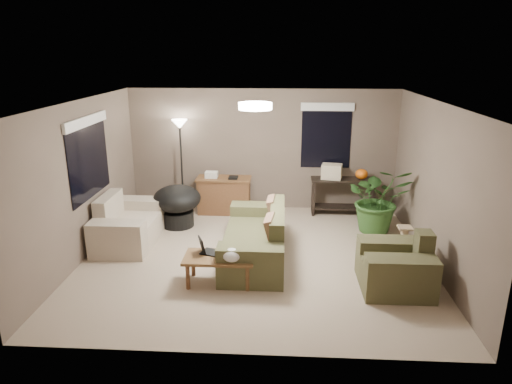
# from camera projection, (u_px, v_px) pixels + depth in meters

# --- Properties ---
(room_shell) EXTENTS (5.50, 5.50, 5.50)m
(room_shell) POSITION_uv_depth(u_px,v_px,m) (255.00, 184.00, 7.07)
(room_shell) COLOR tan
(room_shell) RESTS_ON ground
(main_sofa) EXTENTS (0.95, 2.20, 0.85)m
(main_sofa) POSITION_uv_depth(u_px,v_px,m) (257.00, 240.00, 7.35)
(main_sofa) COLOR #4C4B2D
(main_sofa) RESTS_ON ground
(throw_pillows) EXTENTS (0.27, 1.36, 0.47)m
(throw_pillows) POSITION_uv_depth(u_px,v_px,m) (273.00, 220.00, 7.23)
(throw_pillows) COLOR #8C7251
(throw_pillows) RESTS_ON main_sofa
(loveseat) EXTENTS (0.90, 1.60, 0.85)m
(loveseat) POSITION_uv_depth(u_px,v_px,m) (128.00, 226.00, 7.96)
(loveseat) COLOR beige
(loveseat) RESTS_ON ground
(armchair) EXTENTS (0.95, 1.00, 0.85)m
(armchair) POSITION_uv_depth(u_px,v_px,m) (396.00, 268.00, 6.42)
(armchair) COLOR #4B4A2D
(armchair) RESTS_ON ground
(coffee_table) EXTENTS (1.00, 0.55, 0.42)m
(coffee_table) POSITION_uv_depth(u_px,v_px,m) (219.00, 260.00, 6.51)
(coffee_table) COLOR brown
(coffee_table) RESTS_ON ground
(laptop) EXTENTS (0.43, 0.32, 0.24)m
(laptop) POSITION_uv_depth(u_px,v_px,m) (208.00, 249.00, 6.58)
(laptop) COLOR black
(laptop) RESTS_ON coffee_table
(plastic_bag) EXTENTS (0.34, 0.33, 0.19)m
(plastic_bag) POSITION_uv_depth(u_px,v_px,m) (232.00, 255.00, 6.31)
(plastic_bag) COLOR white
(plastic_bag) RESTS_ON coffee_table
(desk) EXTENTS (1.10, 0.50, 0.75)m
(desk) POSITION_uv_depth(u_px,v_px,m) (224.00, 195.00, 9.38)
(desk) COLOR brown
(desk) RESTS_ON ground
(desk_papers) EXTENTS (0.67, 0.26, 0.12)m
(desk_papers) POSITION_uv_depth(u_px,v_px,m) (216.00, 175.00, 9.25)
(desk_papers) COLOR silver
(desk_papers) RESTS_ON desk
(console_table) EXTENTS (1.30, 0.40, 0.75)m
(console_table) POSITION_uv_depth(u_px,v_px,m) (343.00, 193.00, 9.29)
(console_table) COLOR black
(console_table) RESTS_ON ground
(pumpkin) EXTENTS (0.30, 0.30, 0.20)m
(pumpkin) POSITION_uv_depth(u_px,v_px,m) (362.00, 174.00, 9.15)
(pumpkin) COLOR orange
(pumpkin) RESTS_ON console_table
(cardboard_box) EXTENTS (0.44, 0.37, 0.29)m
(cardboard_box) POSITION_uv_depth(u_px,v_px,m) (332.00, 171.00, 9.17)
(cardboard_box) COLOR beige
(cardboard_box) RESTS_ON console_table
(papasan_chair) EXTENTS (1.18, 1.18, 0.80)m
(papasan_chair) POSITION_uv_depth(u_px,v_px,m) (177.00, 203.00, 8.63)
(papasan_chair) COLOR black
(papasan_chair) RESTS_ON ground
(floor_lamp) EXTENTS (0.32, 0.32, 1.91)m
(floor_lamp) POSITION_uv_depth(u_px,v_px,m) (180.00, 135.00, 9.16)
(floor_lamp) COLOR black
(floor_lamp) RESTS_ON ground
(ceiling_fixture) EXTENTS (0.50, 0.50, 0.10)m
(ceiling_fixture) POSITION_uv_depth(u_px,v_px,m) (255.00, 106.00, 6.72)
(ceiling_fixture) COLOR white
(ceiling_fixture) RESTS_ON room_shell
(houseplant) EXTENTS (1.13, 1.26, 0.98)m
(houseplant) POSITION_uv_depth(u_px,v_px,m) (378.00, 206.00, 8.38)
(houseplant) COLOR #2D5923
(houseplant) RESTS_ON ground
(cat_scratching_post) EXTENTS (0.32, 0.32, 0.50)m
(cat_scratching_post) POSITION_uv_depth(u_px,v_px,m) (403.00, 243.00, 7.45)
(cat_scratching_post) COLOR tan
(cat_scratching_post) RESTS_ON ground
(window_left) EXTENTS (0.05, 1.56, 1.33)m
(window_left) POSITION_uv_depth(u_px,v_px,m) (88.00, 144.00, 7.35)
(window_left) COLOR black
(window_left) RESTS_ON room_shell
(window_back) EXTENTS (1.06, 0.05, 1.33)m
(window_back) POSITION_uv_depth(u_px,v_px,m) (327.00, 125.00, 9.20)
(window_back) COLOR black
(window_back) RESTS_ON room_shell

